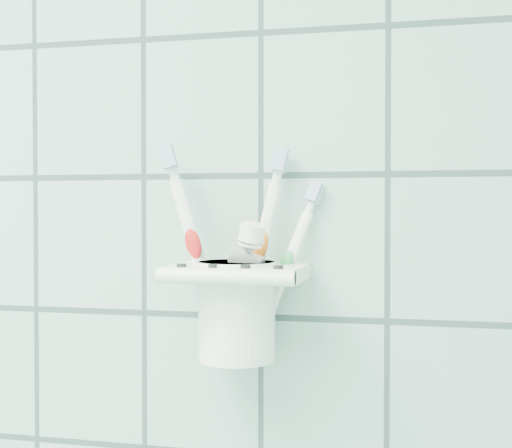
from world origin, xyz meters
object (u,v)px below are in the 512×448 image
holder_bracket (239,274)px  toothbrush_orange (239,246)px  toothbrush_blue (254,260)px  toothpaste_tube (229,275)px  cup (237,307)px  toothbrush_pink (224,241)px

holder_bracket → toothbrush_orange: (-0.00, 0.02, 0.03)m
toothbrush_blue → toothbrush_orange: (-0.02, 0.01, 0.01)m
toothpaste_tube → cup: bearing=-7.1°
toothbrush_orange → toothpaste_tube: (-0.01, -0.01, -0.03)m
cup → toothbrush_orange: 0.06m
toothbrush_blue → toothpaste_tube: bearing=-173.8°
holder_bracket → toothbrush_pink: bearing=154.5°
toothbrush_blue → toothbrush_pink: bearing=-174.3°
holder_bracket → cup: 0.03m
cup → toothbrush_orange: bearing=95.5°
cup → toothpaste_tube: size_ratio=0.70×
cup → toothbrush_pink: 0.07m
holder_bracket → toothbrush_blue: size_ratio=0.72×
toothbrush_blue → holder_bracket: bearing=-151.8°
toothbrush_blue → toothpaste_tube: (-0.03, 0.00, -0.02)m
toothbrush_pink → cup: bearing=-25.6°
cup → toothpaste_tube: toothpaste_tube is taller
holder_bracket → cup: (-0.00, 0.00, -0.03)m
toothbrush_blue → toothpaste_tube: 0.03m
cup → toothbrush_orange: toothbrush_orange is taller
holder_bracket → toothbrush_orange: bearing=104.3°
toothbrush_pink → toothbrush_orange: (0.01, 0.01, -0.00)m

